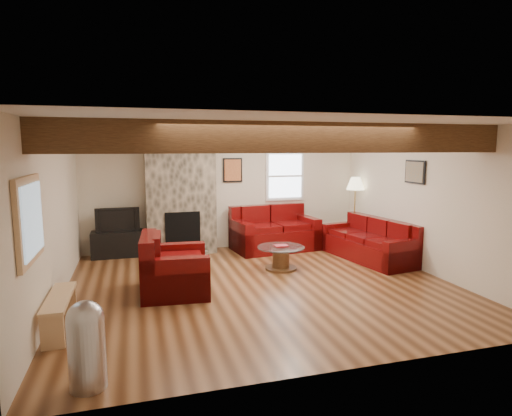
{
  "coord_description": "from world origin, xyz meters",
  "views": [
    {
      "loc": [
        -1.91,
        -6.32,
        2.19
      ],
      "look_at": [
        0.01,
        0.4,
        1.19
      ],
      "focal_mm": 30.0,
      "sensor_mm": 36.0,
      "label": 1
    }
  ],
  "objects_px": {
    "loveseat": "(275,228)",
    "tv_cabinet": "(119,244)",
    "sofa_three": "(369,240)",
    "armchair_red": "(175,263)",
    "coffee_table": "(281,258)",
    "floor_lamp": "(355,187)",
    "television": "(118,219)"
  },
  "relations": [
    {
      "from": "sofa_three",
      "to": "coffee_table",
      "type": "xyz_separation_m",
      "value": [
        -1.89,
        -0.18,
        -0.19
      ]
    },
    {
      "from": "floor_lamp",
      "to": "tv_cabinet",
      "type": "bearing_deg",
      "value": 175.56
    },
    {
      "from": "tv_cabinet",
      "to": "television",
      "type": "height_order",
      "value": "television"
    },
    {
      "from": "sofa_three",
      "to": "coffee_table",
      "type": "bearing_deg",
      "value": -93.73
    },
    {
      "from": "loveseat",
      "to": "sofa_three",
      "type": "bearing_deg",
      "value": -46.85
    },
    {
      "from": "armchair_red",
      "to": "floor_lamp",
      "type": "height_order",
      "value": "floor_lamp"
    },
    {
      "from": "armchair_red",
      "to": "coffee_table",
      "type": "xyz_separation_m",
      "value": [
        1.95,
        0.73,
        -0.24
      ]
    },
    {
      "from": "armchair_red",
      "to": "television",
      "type": "distance_m",
      "value": 2.66
    },
    {
      "from": "tv_cabinet",
      "to": "sofa_three",
      "type": "bearing_deg",
      "value": -18.36
    },
    {
      "from": "loveseat",
      "to": "tv_cabinet",
      "type": "height_order",
      "value": "loveseat"
    },
    {
      "from": "tv_cabinet",
      "to": "floor_lamp",
      "type": "height_order",
      "value": "floor_lamp"
    },
    {
      "from": "sofa_three",
      "to": "tv_cabinet",
      "type": "height_order",
      "value": "sofa_three"
    },
    {
      "from": "armchair_red",
      "to": "floor_lamp",
      "type": "xyz_separation_m",
      "value": [
        4.16,
        2.09,
        0.86
      ]
    },
    {
      "from": "armchair_red",
      "to": "floor_lamp",
      "type": "bearing_deg",
      "value": -58.84
    },
    {
      "from": "armchair_red",
      "to": "tv_cabinet",
      "type": "bearing_deg",
      "value": 24.25
    },
    {
      "from": "floor_lamp",
      "to": "loveseat",
      "type": "bearing_deg",
      "value": 177.14
    },
    {
      "from": "television",
      "to": "coffee_table",
      "type": "bearing_deg",
      "value": -31.66
    },
    {
      "from": "sofa_three",
      "to": "tv_cabinet",
      "type": "relative_size",
      "value": 1.95
    },
    {
      "from": "sofa_three",
      "to": "armchair_red",
      "type": "xyz_separation_m",
      "value": [
        -3.84,
        -0.91,
        0.05
      ]
    },
    {
      "from": "loveseat",
      "to": "coffee_table",
      "type": "distance_m",
      "value": 1.52
    },
    {
      "from": "coffee_table",
      "to": "tv_cabinet",
      "type": "bearing_deg",
      "value": 148.34
    },
    {
      "from": "tv_cabinet",
      "to": "floor_lamp",
      "type": "relative_size",
      "value": 0.68
    },
    {
      "from": "coffee_table",
      "to": "television",
      "type": "bearing_deg",
      "value": 148.34
    },
    {
      "from": "tv_cabinet",
      "to": "coffee_table",
      "type": "bearing_deg",
      "value": -31.66
    },
    {
      "from": "television",
      "to": "floor_lamp",
      "type": "relative_size",
      "value": 0.55
    },
    {
      "from": "loveseat",
      "to": "floor_lamp",
      "type": "height_order",
      "value": "floor_lamp"
    },
    {
      "from": "tv_cabinet",
      "to": "loveseat",
      "type": "bearing_deg",
      "value": -5.34
    },
    {
      "from": "floor_lamp",
      "to": "television",
      "type": "bearing_deg",
      "value": 175.56
    },
    {
      "from": "loveseat",
      "to": "tv_cabinet",
      "type": "relative_size",
      "value": 1.67
    },
    {
      "from": "sofa_three",
      "to": "floor_lamp",
      "type": "relative_size",
      "value": 1.33
    },
    {
      "from": "armchair_red",
      "to": "television",
      "type": "bearing_deg",
      "value": 24.25
    },
    {
      "from": "television",
      "to": "floor_lamp",
      "type": "height_order",
      "value": "floor_lamp"
    }
  ]
}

